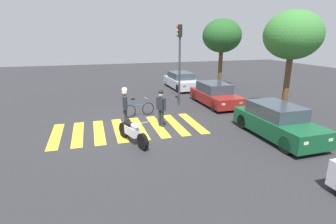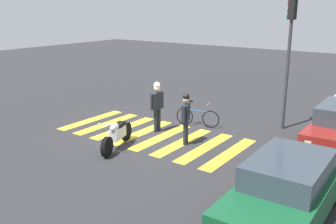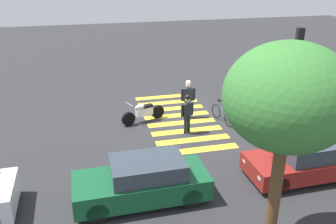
% 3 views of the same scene
% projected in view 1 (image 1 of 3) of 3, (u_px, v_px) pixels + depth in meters
% --- Properties ---
extents(ground_plane, '(60.00, 60.00, 0.00)m').
position_uv_depth(ground_plane, '(129.00, 129.00, 12.12)').
color(ground_plane, '#2B2B2D').
extents(police_motorcycle, '(2.13, 0.96, 1.04)m').
position_uv_depth(police_motorcycle, '(133.00, 132.00, 10.39)').
color(police_motorcycle, black).
rests_on(police_motorcycle, ground_plane).
extents(leaning_bicycle, '(0.53, 1.71, 1.00)m').
position_uv_depth(leaning_bicycle, '(139.00, 109.00, 13.94)').
color(leaning_bicycle, black).
rests_on(leaning_bicycle, ground_plane).
extents(officer_on_foot, '(0.70, 0.25, 1.88)m').
position_uv_depth(officer_on_foot, '(125.00, 104.00, 12.20)').
color(officer_on_foot, '#1E232D').
rests_on(officer_on_foot, ground_plane).
extents(officer_by_motorcycle, '(0.62, 0.36, 1.76)m').
position_uv_depth(officer_by_motorcycle, '(161.00, 106.00, 12.19)').
color(officer_by_motorcycle, '#1E232D').
rests_on(officer_by_motorcycle, ground_plane).
extents(crosswalk_stripes, '(3.20, 6.75, 0.01)m').
position_uv_depth(crosswalk_stripes, '(129.00, 129.00, 12.11)').
color(crosswalk_stripes, yellow).
rests_on(crosswalk_stripes, ground_plane).
extents(car_silver_sedan, '(4.30, 1.83, 1.31)m').
position_uv_depth(car_silver_sedan, '(181.00, 81.00, 21.29)').
color(car_silver_sedan, black).
rests_on(car_silver_sedan, ground_plane).
extents(car_maroon_wagon, '(4.09, 1.78, 1.35)m').
position_uv_depth(car_maroon_wagon, '(215.00, 94.00, 16.25)').
color(car_maroon_wagon, black).
rests_on(car_maroon_wagon, ground_plane).
extents(car_green_compact, '(4.18, 1.75, 1.40)m').
position_uv_depth(car_green_compact, '(277.00, 122.00, 10.97)').
color(car_green_compact, black).
rests_on(car_green_compact, ground_plane).
extents(traffic_light_pole, '(0.28, 0.35, 4.76)m').
position_uv_depth(traffic_light_pole, '(179.00, 53.00, 15.43)').
color(traffic_light_pole, '#38383D').
rests_on(traffic_light_pole, ground_plane).
extents(street_tree_near, '(3.03, 3.03, 5.44)m').
position_uv_depth(street_tree_near, '(222.00, 36.00, 20.47)').
color(street_tree_near, brown).
rests_on(street_tree_near, ground_plane).
extents(street_tree_mid, '(2.92, 2.92, 5.42)m').
position_uv_depth(street_tree_mid, '(293.00, 36.00, 13.40)').
color(street_tree_mid, brown).
rests_on(street_tree_mid, ground_plane).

